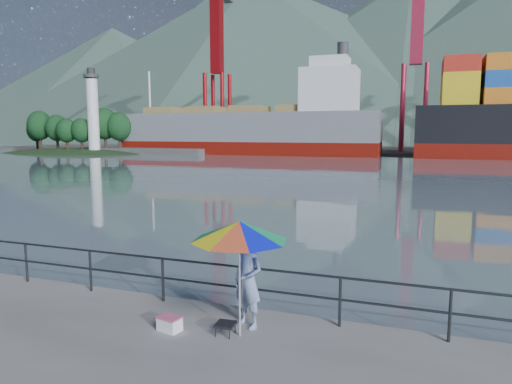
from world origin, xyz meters
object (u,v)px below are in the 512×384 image
(cooler_bag, at_px, (170,324))
(bulk_carrier, at_px, (256,129))
(beach_umbrella, at_px, (239,231))
(fisherman, at_px, (248,281))

(cooler_bag, height_order, bulk_carrier, bulk_carrier)
(beach_umbrella, bearing_deg, fisherman, 90.73)
(fisherman, bearing_deg, bulk_carrier, 133.26)
(beach_umbrella, xyz_separation_m, bulk_carrier, (-24.19, 68.50, 2.18))
(cooler_bag, bearing_deg, bulk_carrier, 121.37)
(fisherman, distance_m, beach_umbrella, 1.19)
(fisherman, xyz_separation_m, bulk_carrier, (-24.18, 68.04, 3.28))
(fisherman, relative_size, bulk_carrier, 0.04)
(bulk_carrier, bearing_deg, cooler_bag, -71.64)
(cooler_bag, bearing_deg, beach_umbrella, 22.86)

